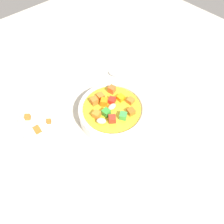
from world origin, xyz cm
name	(u,v)px	position (x,y,z in cm)	size (l,w,h in cm)	color
ground_plane	(112,119)	(0.00, 0.00, -1.00)	(140.00, 140.00, 2.00)	#BAB2A0
soup_bowl_main	(112,111)	(0.01, 0.02, 2.64)	(18.62, 18.62, 6.34)	white
spoon	(133,80)	(6.01, -14.60, 0.43)	(22.43, 10.27, 1.04)	silver
side_bowl_small	(40,124)	(10.46, 17.01, 1.95)	(10.99, 10.99, 4.62)	white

